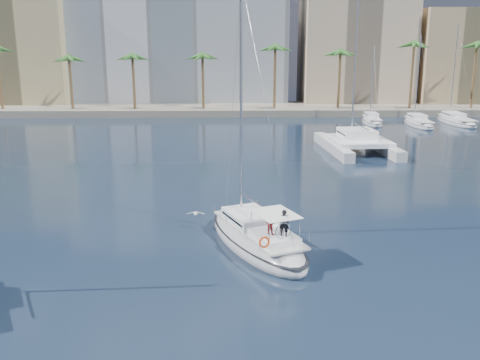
{
  "coord_description": "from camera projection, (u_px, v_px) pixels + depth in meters",
  "views": [
    {
      "loc": [
        -1.66,
        -33.88,
        11.99
      ],
      "look_at": [
        -1.01,
        1.5,
        2.9
      ],
      "focal_mm": 40.0,
      "sensor_mm": 36.0,
      "label": 1
    }
  ],
  "objects": [
    {
      "name": "moored_yacht_b",
      "position": [
        418.0,
        126.0,
        79.87
      ],
      "size": [
        3.32,
        10.83,
        13.72
      ],
      "primitive_type": null,
      "rotation": [
        0.0,
        0.0,
        -0.02
      ],
      "color": "silver",
      "rests_on": "ground"
    },
    {
      "name": "building_tan_right",
      "position": [
        463.0,
        59.0,
        100.17
      ],
      "size": [
        18.0,
        12.0,
        18.0
      ],
      "primitive_type": "cube",
      "color": "tan",
      "rests_on": "ground"
    },
    {
      "name": "main_sloop",
      "position": [
        256.0,
        238.0,
        32.34
      ],
      "size": [
        7.47,
        11.52,
        16.36
      ],
      "rotation": [
        0.0,
        0.0,
        0.39
      ],
      "color": "silver",
      "rests_on": "ground"
    },
    {
      "name": "moored_yacht_c",
      "position": [
        456.0,
        123.0,
        81.92
      ],
      "size": [
        3.98,
        12.33,
        15.54
      ],
      "primitive_type": null,
      "rotation": [
        0.0,
        0.0,
        0.03
      ],
      "color": "silver",
      "rests_on": "ground"
    },
    {
      "name": "palm_right",
      "position": [
        444.0,
        53.0,
        89.06
      ],
      "size": [
        3.6,
        3.6,
        12.3
      ],
      "color": "brown",
      "rests_on": "ground"
    },
    {
      "name": "building_tan_left",
      "position": [
        13.0,
        48.0,
        99.16
      ],
      "size": [
        22.0,
        14.0,
        22.0
      ],
      "primitive_type": "cube",
      "color": "tan",
      "rests_on": "ground"
    },
    {
      "name": "catamaran",
      "position": [
        357.0,
        141.0,
        60.78
      ],
      "size": [
        7.71,
        13.87,
        19.35
      ],
      "rotation": [
        0.0,
        0.0,
        0.08
      ],
      "color": "silver",
      "rests_on": "ground"
    },
    {
      "name": "building_modern",
      "position": [
        176.0,
        32.0,
        102.82
      ],
      "size": [
        42.0,
        16.0,
        28.0
      ],
      "primitive_type": "cube",
      "color": "silver",
      "rests_on": "ground"
    },
    {
      "name": "quay",
      "position": [
        240.0,
        109.0,
        94.74
      ],
      "size": [
        120.0,
        14.0,
        1.2
      ],
      "primitive_type": "cube",
      "color": "gray",
      "rests_on": "ground"
    },
    {
      "name": "ground",
      "position": [
        255.0,
        227.0,
        35.82
      ],
      "size": [
        160.0,
        160.0,
        0.0
      ],
      "primitive_type": "plane",
      "color": "black",
      "rests_on": "ground"
    },
    {
      "name": "moored_yacht_a",
      "position": [
        372.0,
        124.0,
        81.69
      ],
      "size": [
        3.37,
        9.52,
        11.9
      ],
      "primitive_type": null,
      "rotation": [
        0.0,
        0.0,
        -0.07
      ],
      "color": "silver",
      "rests_on": "ground"
    },
    {
      "name": "palm_centre",
      "position": [
        240.0,
        54.0,
        88.46
      ],
      "size": [
        3.6,
        3.6,
        12.3
      ],
      "color": "brown",
      "rests_on": "ground"
    },
    {
      "name": "seagull",
      "position": [
        196.0,
        213.0,
        35.12
      ],
      "size": [
        1.19,
        0.51,
        0.22
      ],
      "color": "silver",
      "rests_on": "ground"
    },
    {
      "name": "building_beige",
      "position": [
        354.0,
        54.0,
        101.51
      ],
      "size": [
        20.0,
        14.0,
        20.0
      ],
      "primitive_type": "cube",
      "color": "#CAB091",
      "rests_on": "ground"
    },
    {
      "name": "palm_left",
      "position": [
        34.0,
        54.0,
        87.86
      ],
      "size": [
        3.6,
        3.6,
        12.3
      ],
      "color": "brown",
      "rests_on": "ground"
    }
  ]
}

